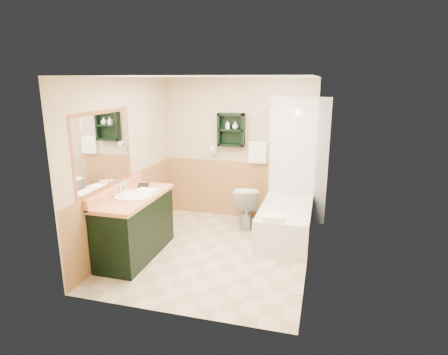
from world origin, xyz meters
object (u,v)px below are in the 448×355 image
(toilet, at_px, (245,206))
(vanity_book, at_px, (137,179))
(wall_shelf, at_px, (231,130))
(bathtub, at_px, (285,222))
(soap_bottle_b, at_px, (235,126))
(vanity, at_px, (135,226))
(soap_bottle_a, at_px, (228,127))
(hair_dryer, at_px, (214,149))

(toilet, height_order, vanity_book, vanity_book)
(wall_shelf, relative_size, bathtub, 0.37)
(bathtub, distance_m, vanity_book, 2.31)
(toilet, xyz_separation_m, vanity_book, (-1.39, -1.00, 0.62))
(wall_shelf, height_order, bathtub, wall_shelf)
(bathtub, xyz_separation_m, soap_bottle_b, (-0.95, 0.63, 1.36))
(wall_shelf, bearing_deg, bathtub, -31.78)
(bathtub, bearing_deg, wall_shelf, 148.22)
(vanity, bearing_deg, wall_shelf, 63.27)
(soap_bottle_b, bearing_deg, wall_shelf, 176.01)
(bathtub, height_order, soap_bottle_a, soap_bottle_a)
(wall_shelf, bearing_deg, soap_bottle_b, -3.99)
(wall_shelf, bearing_deg, hair_dryer, 175.24)
(soap_bottle_b, bearing_deg, vanity, -118.61)
(vanity, xyz_separation_m, soap_bottle_a, (0.84, 1.77, 1.17))
(hair_dryer, bearing_deg, vanity_book, -119.21)
(vanity_book, bearing_deg, soap_bottle_b, 25.86)
(hair_dryer, distance_m, vanity, 2.05)
(bathtub, relative_size, vanity_book, 7.16)
(wall_shelf, height_order, vanity_book, wall_shelf)
(bathtub, distance_m, toilet, 0.76)
(bathtub, xyz_separation_m, soap_bottle_a, (-1.08, 0.63, 1.35))
(soap_bottle_a, bearing_deg, toilet, -40.18)
(wall_shelf, distance_m, hair_dryer, 0.46)
(hair_dryer, xyz_separation_m, bathtub, (1.33, -0.66, -0.95))
(bathtub, xyz_separation_m, vanity_book, (-2.08, -0.70, 0.72))
(vanity, distance_m, toilet, 1.90)
(vanity, distance_m, bathtub, 2.24)
(hair_dryer, height_order, bathtub, hair_dryer)
(hair_dryer, xyz_separation_m, soap_bottle_a, (0.24, -0.03, 0.40))
(vanity_book, bearing_deg, vanity, -93.30)
(wall_shelf, xyz_separation_m, toilet, (0.33, -0.33, -1.20))
(vanity_book, distance_m, soap_bottle_a, 1.78)
(hair_dryer, height_order, soap_bottle_a, soap_bottle_a)
(bathtub, bearing_deg, vanity_book, -161.46)
(toilet, bearing_deg, wall_shelf, -59.12)
(toilet, relative_size, soap_bottle_a, 4.97)
(hair_dryer, distance_m, bathtub, 1.76)
(wall_shelf, xyz_separation_m, vanity_book, (-1.06, -1.33, -0.58))
(bathtub, distance_m, soap_bottle_a, 1.84)
(soap_bottle_b, bearing_deg, soap_bottle_a, 180.00)
(hair_dryer, xyz_separation_m, soap_bottle_b, (0.37, -0.03, 0.41))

